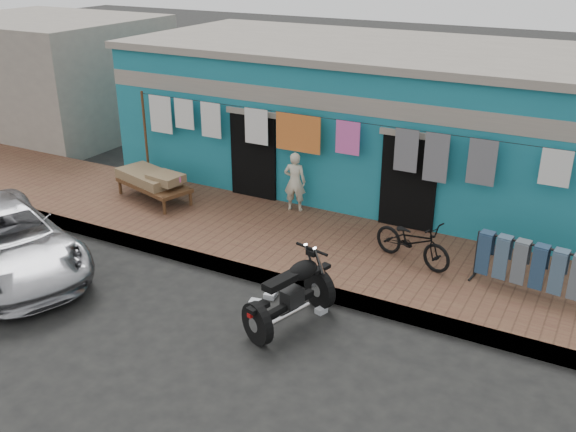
# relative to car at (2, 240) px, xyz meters

# --- Properties ---
(ground) EXTENTS (80.00, 80.00, 0.00)m
(ground) POSITION_rel_car_xyz_m (4.53, 0.27, -0.62)
(ground) COLOR black
(ground) RESTS_ON ground
(sidewalk) EXTENTS (28.00, 3.00, 0.25)m
(sidewalk) POSITION_rel_car_xyz_m (4.53, 3.27, -0.49)
(sidewalk) COLOR brown
(sidewalk) RESTS_ON ground
(curb) EXTENTS (28.00, 0.10, 0.25)m
(curb) POSITION_rel_car_xyz_m (4.53, 1.82, -0.49)
(curb) COLOR gray
(curb) RESTS_ON ground
(building) EXTENTS (12.20, 5.20, 3.36)m
(building) POSITION_rel_car_xyz_m (4.53, 7.26, 1.07)
(building) COLOR #1A7185
(building) RESTS_ON ground
(neighbor_left) EXTENTS (6.00, 5.00, 3.40)m
(neighbor_left) POSITION_rel_car_xyz_m (-6.47, 7.27, 1.08)
(neighbor_left) COLOR #9E9384
(neighbor_left) RESTS_ON ground
(clothesline) EXTENTS (10.06, 0.06, 2.10)m
(clothesline) POSITION_rel_car_xyz_m (3.99, 4.52, 1.21)
(clothesline) COLOR brown
(clothesline) RESTS_ON sidewalk
(car) EXTENTS (4.80, 3.43, 1.23)m
(car) POSITION_rel_car_xyz_m (0.00, 0.00, 0.00)
(car) COLOR #A9A8AD
(car) RESTS_ON ground
(seated_person) EXTENTS (0.52, 0.41, 1.26)m
(seated_person) POSITION_rel_car_xyz_m (3.49, 4.47, 0.27)
(seated_person) COLOR beige
(seated_person) RESTS_ON sidewalk
(bicycle) EXTENTS (1.62, 0.97, 0.99)m
(bicycle) POSITION_rel_car_xyz_m (6.42, 3.35, 0.13)
(bicycle) COLOR black
(bicycle) RESTS_ON sidewalk
(motorcycle) EXTENTS (1.48, 2.06, 1.14)m
(motorcycle) POSITION_rel_car_xyz_m (5.30, 0.91, -0.05)
(motorcycle) COLOR black
(motorcycle) RESTS_ON ground
(charpoy) EXTENTS (2.37, 1.89, 0.64)m
(charpoy) POSITION_rel_car_xyz_m (0.51, 3.53, -0.05)
(charpoy) COLOR brown
(charpoy) RESTS_ON sidewalk
(jeans_rack) EXTENTS (1.92, 0.79, 0.88)m
(jeans_rack) POSITION_rel_car_xyz_m (8.39, 3.25, 0.08)
(jeans_rack) COLOR black
(jeans_rack) RESTS_ON sidewalk
(litter_a) EXTENTS (0.22, 0.19, 0.09)m
(litter_a) POSITION_rel_car_xyz_m (4.55, 1.13, -0.57)
(litter_a) COLOR silver
(litter_a) RESTS_ON ground
(litter_b) EXTENTS (0.18, 0.21, 0.09)m
(litter_b) POSITION_rel_car_xyz_m (5.59, 1.43, -0.57)
(litter_b) COLOR silver
(litter_b) RESTS_ON ground
(litter_c) EXTENTS (0.22, 0.25, 0.09)m
(litter_c) POSITION_rel_car_xyz_m (4.63, 1.47, -0.57)
(litter_c) COLOR silver
(litter_c) RESTS_ON ground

